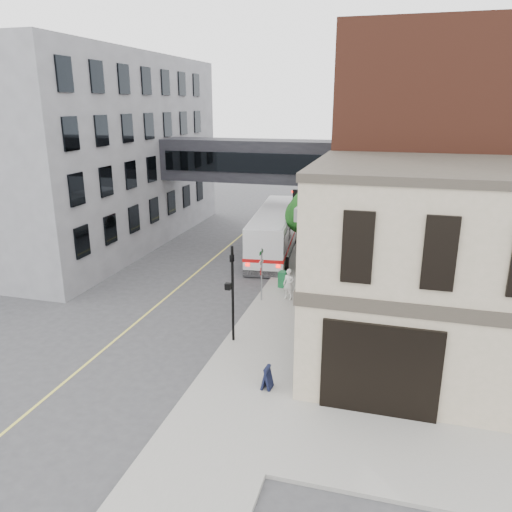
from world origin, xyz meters
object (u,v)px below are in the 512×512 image
Objects in this scene: bus at (275,229)px; pedestrian_a at (289,284)px; newspaper_box at (283,279)px; sandwich_board at (267,377)px; pedestrian_c at (305,286)px; pedestrian_b at (310,283)px.

bus is 9.41m from pedestrian_a.
pedestrian_a is at bearing -54.78° from newspaper_box.
newspaper_box is at bearing 104.81° from sandwich_board.
pedestrian_a is 1.13× the size of pedestrian_c.
newspaper_box is at bearing 123.98° from pedestrian_a.
bus reaches higher than pedestrian_a.
bus is at bearing 120.43° from newspaper_box.
bus is 6.51× the size of pedestrian_b.
pedestrian_c is (0.86, 0.21, -0.10)m from pedestrian_a.
pedestrian_b is 1.88× the size of newspaper_box.
pedestrian_b is (1.11, 0.43, 0.06)m from pedestrian_a.
pedestrian_a is 1.86m from newspaper_box.
pedestrian_a reaches higher than newspaper_box.
pedestrian_a is 1.89× the size of sandwich_board.
pedestrian_b reaches higher than pedestrian_a.
pedestrian_a is 9.18m from sandwich_board.
pedestrian_b is at bearing 95.39° from sandwich_board.
bus is 7.84× the size of pedestrian_c.
bus is at bearing 120.12° from pedestrian_a.
pedestrian_b is 2.23m from newspaper_box.
pedestrian_c is at bearing 25.73° from pedestrian_a.
sandwich_board is at bearing -77.41° from bus.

